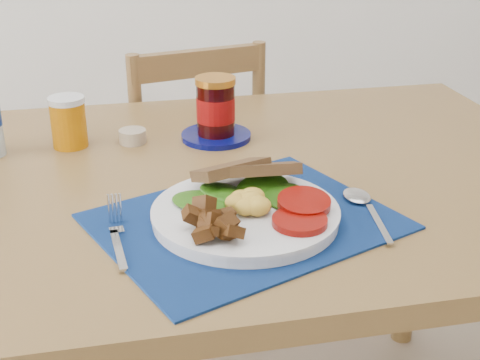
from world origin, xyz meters
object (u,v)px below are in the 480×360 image
Objects in this scene: breakfast_plate at (242,210)px; jam_on_saucer at (216,112)px; chair_far at (188,157)px; juice_glass at (69,123)px.

breakfast_plate is 0.37m from jam_on_saucer.
chair_far is 0.84m from breakfast_plate.
breakfast_plate is at bearing 76.41° from chair_far.
chair_far reaches higher than jam_on_saucer.
chair_far reaches higher than juice_glass.
jam_on_saucer is at bearing 78.47° from chair_far.
juice_glass is 0.67× the size of jam_on_saucer.
jam_on_saucer is at bearing -3.43° from juice_glass.
chair_far reaches higher than breakfast_plate.
jam_on_saucer reaches higher than breakfast_plate.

